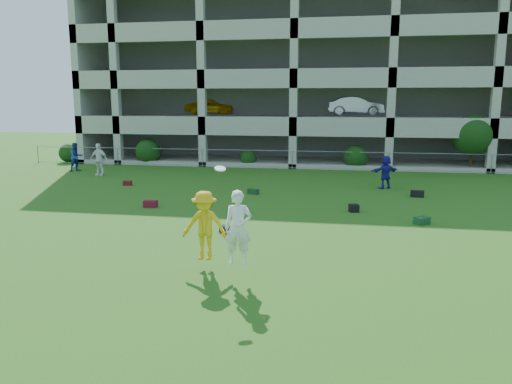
% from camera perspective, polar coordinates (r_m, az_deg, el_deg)
% --- Properties ---
extents(ground, '(100.00, 100.00, 0.00)m').
position_cam_1_polar(ground, '(13.87, -4.18, -7.86)').
color(ground, '#235114').
rests_on(ground, ground).
extents(bystander_a, '(1.02, 1.08, 1.76)m').
position_cam_1_polar(bystander_a, '(33.02, -19.85, 3.79)').
color(bystander_a, navy).
rests_on(bystander_a, ground).
extents(bystander_b, '(1.15, 0.56, 1.89)m').
position_cam_1_polar(bystander_b, '(30.54, -17.53, 3.56)').
color(bystander_b, white).
rests_on(bystander_b, ground).
extents(bystander_d, '(1.57, 1.23, 1.66)m').
position_cam_1_polar(bystander_d, '(25.66, 14.59, 2.22)').
color(bystander_d, '#242093').
rests_on(bystander_d, ground).
extents(bag_red_a, '(0.58, 0.35, 0.28)m').
position_cam_1_polar(bag_red_a, '(21.02, -11.97, -1.34)').
color(bag_red_a, '#540E19').
rests_on(bag_red_a, ground).
extents(bag_black_b, '(0.47, 0.41, 0.22)m').
position_cam_1_polar(bag_black_b, '(16.72, -3.45, -4.27)').
color(bag_black_b, black).
rests_on(bag_black_b, ground).
extents(bag_green_c, '(0.61, 0.58, 0.26)m').
position_cam_1_polar(bag_green_c, '(18.75, 18.43, -3.11)').
color(bag_green_c, '#153C19').
rests_on(bag_green_c, ground).
extents(crate_d, '(0.43, 0.43, 0.30)m').
position_cam_1_polar(crate_d, '(20.10, 11.12, -1.81)').
color(crate_d, black).
rests_on(crate_d, ground).
extents(bag_black_e, '(0.63, 0.38, 0.30)m').
position_cam_1_polar(bag_black_e, '(23.89, 17.95, -0.20)').
color(bag_black_e, black).
rests_on(bag_black_e, ground).
extents(bag_red_f, '(0.51, 0.39, 0.24)m').
position_cam_1_polar(bag_red_f, '(26.71, -14.47, 1.00)').
color(bag_red_f, '#59120F').
rests_on(bag_red_f, ground).
extents(bag_green_g, '(0.58, 0.47, 0.25)m').
position_cam_1_polar(bag_green_g, '(23.44, -0.33, 0.06)').
color(bag_green_g, '#123216').
rests_on(bag_green_g, ground).
extents(frisbee_contest, '(1.98, 1.31, 2.54)m').
position_cam_1_polar(frisbee_contest, '(12.70, -4.92, -3.89)').
color(frisbee_contest, gold).
rests_on(frisbee_contest, ground).
extents(parking_garage, '(30.00, 14.00, 12.00)m').
position_cam_1_polar(parking_garage, '(40.62, 5.59, 12.74)').
color(parking_garage, '#9E998C').
rests_on(parking_garage, ground).
extents(fence, '(36.06, 0.06, 1.20)m').
position_cam_1_polar(fence, '(32.14, 4.18, 3.74)').
color(fence, gray).
rests_on(fence, ground).
extents(shrub_row, '(34.38, 2.52, 3.50)m').
position_cam_1_polar(shrub_row, '(32.60, 12.41, 5.20)').
color(shrub_row, '#163D11').
rests_on(shrub_row, ground).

